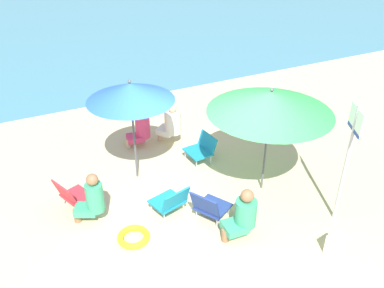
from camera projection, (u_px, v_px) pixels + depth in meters
The scene contains 15 objects.
ground_plane at pixel (209, 211), 6.99m from camera, with size 40.00×40.00×0.00m, color #D3BC8C.
sea_water at pixel (63, 30), 17.11m from camera, with size 40.00×16.00×0.01m, color teal.
umbrella_green at pixel (271, 102), 6.67m from camera, with size 2.14×2.14×2.01m.
umbrella_blue at pixel (130, 92), 6.99m from camera, with size 1.56×1.56×2.00m.
beach_chair_a at pixel (171, 201), 6.73m from camera, with size 0.64×0.65×0.61m.
beach_chair_b at pixel (209, 206), 6.63m from camera, with size 0.75×0.72×0.62m.
beach_chair_c at pixel (72, 195), 6.90m from camera, with size 0.66×0.68×0.59m.
beach_chair_d at pixel (202, 148), 8.23m from camera, with size 0.57×0.59×0.56m.
person_a at pixel (243, 214), 6.26m from camera, with size 0.57×0.36×0.89m.
person_b at pixel (141, 128), 8.70m from camera, with size 0.55×0.36×0.90m.
person_c at pixel (92, 199), 6.53m from camera, with size 0.53×0.43×0.95m.
person_d at pixel (171, 123), 8.75m from camera, with size 0.54×0.57×0.95m.
warning_sign at pixel (350, 148), 6.16m from camera, with size 0.26×0.47×2.10m.
swim_ring at pixel (134, 237), 6.38m from camera, with size 0.52×0.52×0.10m, color yellow.
beach_bag at pixel (336, 245), 6.06m from camera, with size 0.26×0.23×0.34m, color silver.
Camera 1 is at (-2.66, -4.74, 4.57)m, focal length 37.77 mm.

